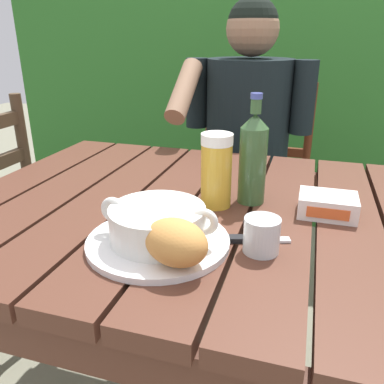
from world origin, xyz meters
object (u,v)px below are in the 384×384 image
object	(u,v)px
chair_near_diner	(250,188)
beer_bottle	(253,158)
serving_plate	(158,241)
beer_glass	(216,171)
butter_tub	(327,205)
soup_bowl	(158,223)
person_eating	(244,142)
water_glass_small	(262,235)
table_knife	(242,239)
bread_roll	(176,242)

from	to	relation	value
chair_near_diner	beer_bottle	size ratio (longest dim) A/B	3.74
serving_plate	beer_glass	distance (m)	0.23
chair_near_diner	butter_tub	distance (m)	0.95
soup_bowl	serving_plate	bearing A→B (deg)	0.00
person_eating	butter_tub	bearing A→B (deg)	-66.03
chair_near_diner	water_glass_small	distance (m)	1.11
butter_tub	soup_bowl	bearing A→B (deg)	-142.91
person_eating	beer_glass	size ratio (longest dim) A/B	7.51
chair_near_diner	beer_bottle	xyz separation A→B (m)	(0.12, -0.82, 0.39)
table_knife	water_glass_small	bearing A→B (deg)	-34.47
chair_near_diner	table_knife	xyz separation A→B (m)	(0.14, -1.02, 0.29)
chair_near_diner	person_eating	bearing A→B (deg)	-90.82
chair_near_diner	person_eating	size ratio (longest dim) A/B	0.74
person_eating	beer_bottle	world-z (taller)	person_eating
bread_roll	beer_glass	bearing A→B (deg)	90.11
water_glass_small	butter_tub	world-z (taller)	water_glass_small
person_eating	serving_plate	xyz separation A→B (m)	(-0.01, -0.88, 0.03)
bread_roll	water_glass_small	bearing A→B (deg)	38.08
serving_plate	soup_bowl	xyz separation A→B (m)	(-0.00, 0.00, 0.04)
beer_glass	soup_bowl	bearing A→B (deg)	-105.80
beer_bottle	butter_tub	distance (m)	0.19
bread_roll	butter_tub	distance (m)	0.38
table_knife	serving_plate	bearing A→B (deg)	-158.97
serving_plate	bread_roll	xyz separation A→B (m)	(0.06, -0.07, 0.04)
butter_tub	chair_near_diner	bearing A→B (deg)	108.72
beer_bottle	table_knife	xyz separation A→B (m)	(0.02, -0.20, -0.10)
chair_near_diner	table_knife	world-z (taller)	chair_near_diner
serving_plate	beer_bottle	distance (m)	0.30
beer_bottle	person_eating	bearing A→B (deg)	101.04
beer_glass	beer_bottle	bearing A→B (deg)	32.67
beer_bottle	water_glass_small	bearing A→B (deg)	-76.41
chair_near_diner	serving_plate	xyz separation A→B (m)	(-0.01, -1.08, 0.29)
soup_bowl	beer_bottle	bearing A→B (deg)	62.61
soup_bowl	butter_tub	xyz separation A→B (m)	(0.30, 0.23, -0.02)
soup_bowl	bread_roll	world-z (taller)	bread_roll
chair_near_diner	water_glass_small	size ratio (longest dim) A/B	14.30
butter_tub	table_knife	distance (m)	0.23
person_eating	bread_roll	xyz separation A→B (m)	(0.05, -0.95, 0.07)
soup_bowl	beer_bottle	size ratio (longest dim) A/B	0.91
serving_plate	butter_tub	distance (m)	0.37
beer_bottle	water_glass_small	xyz separation A→B (m)	(0.05, -0.22, -0.07)
bread_roll	butter_tub	bearing A→B (deg)	50.80
chair_near_diner	table_knife	size ratio (longest dim) A/B	6.28
chair_near_diner	beer_glass	size ratio (longest dim) A/B	5.59
beer_glass	table_knife	size ratio (longest dim) A/B	1.12
soup_bowl	beer_glass	distance (m)	0.22
bread_roll	beer_bottle	size ratio (longest dim) A/B	0.55
person_eating	chair_near_diner	bearing A→B (deg)	89.18
soup_bowl	butter_tub	size ratio (longest dim) A/B	1.87
beer_glass	butter_tub	bearing A→B (deg)	4.82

